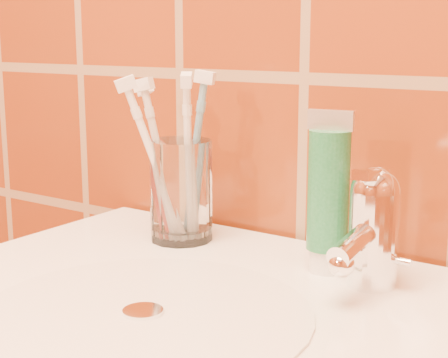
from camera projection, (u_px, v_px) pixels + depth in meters
The scene contains 8 objects.
glass_tumbler at pixel (181, 190), 0.81m from camera, with size 0.07×0.07×0.12m, color white.
toothpaste_tube at pixel (328, 198), 0.70m from camera, with size 0.05×0.04×0.17m.
faucet at pixel (372, 224), 0.66m from camera, with size 0.05×0.11×0.12m.
toothbrush_0 at pixel (188, 161), 0.79m from camera, with size 0.04×0.05×0.21m, color white, non-canonical shape.
toothbrush_1 at pixel (155, 163), 0.79m from camera, with size 0.07×0.07×0.20m, color white, non-canonical shape.
toothbrush_2 at pixel (194, 157), 0.81m from camera, with size 0.05×0.03×0.21m, color #6EA3C3, non-canonical shape.
toothbrush_3 at pixel (159, 161), 0.83m from camera, with size 0.09×0.05×0.19m, color #B83527, non-canonical shape.
toothbrush_4 at pixel (161, 162), 0.81m from camera, with size 0.07×0.03×0.20m, color silver, non-canonical shape.
Camera 1 is at (0.38, 0.49, 1.09)m, focal length 55.00 mm.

